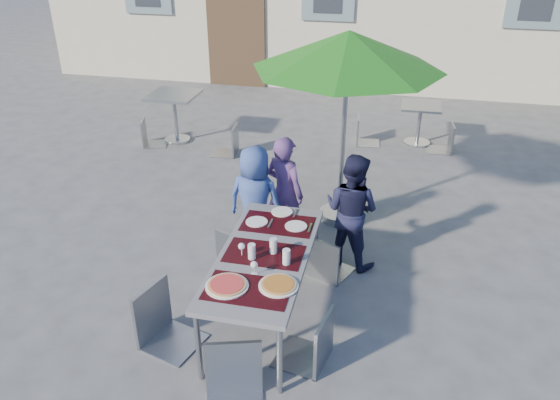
% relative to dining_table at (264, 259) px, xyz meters
% --- Properties ---
extents(ground, '(90.00, 90.00, 0.00)m').
position_rel_dining_table_xyz_m(ground, '(-0.59, 0.24, -0.70)').
color(ground, '#4D4D50').
rests_on(ground, ground).
extents(dining_table, '(0.80, 1.85, 0.76)m').
position_rel_dining_table_xyz_m(dining_table, '(0.00, 0.00, 0.00)').
color(dining_table, '#4F4F55').
rests_on(dining_table, ground).
extents(pizza_near_left, '(0.36, 0.36, 0.03)m').
position_rel_dining_table_xyz_m(pizza_near_left, '(-0.18, -0.55, 0.07)').
color(pizza_near_left, white).
rests_on(pizza_near_left, dining_table).
extents(pizza_near_right, '(0.33, 0.33, 0.03)m').
position_rel_dining_table_xyz_m(pizza_near_right, '(0.24, -0.45, 0.07)').
color(pizza_near_right, white).
rests_on(pizza_near_right, dining_table).
extents(glassware, '(0.49, 0.43, 0.15)m').
position_rel_dining_table_xyz_m(glassware, '(0.04, -0.09, 0.13)').
color(glassware, silver).
rests_on(glassware, dining_table).
extents(place_settings, '(0.66, 0.48, 0.01)m').
position_rel_dining_table_xyz_m(place_settings, '(-0.01, 0.62, 0.06)').
color(place_settings, white).
rests_on(place_settings, dining_table).
extents(child_0, '(0.67, 0.48, 1.30)m').
position_rel_dining_table_xyz_m(child_0, '(-0.40, 1.15, -0.05)').
color(child_0, '#374F97').
rests_on(child_0, ground).
extents(child_1, '(0.58, 0.50, 1.35)m').
position_rel_dining_table_xyz_m(child_1, '(-0.11, 1.38, -0.02)').
color(child_1, '#583873').
rests_on(child_1, ground).
extents(child_2, '(0.73, 0.59, 1.30)m').
position_rel_dining_table_xyz_m(child_2, '(0.67, 1.18, -0.05)').
color(child_2, '#191A37').
rests_on(child_2, ground).
extents(chair_0, '(0.53, 0.53, 0.91)m').
position_rel_dining_table_xyz_m(chair_0, '(-0.51, 0.76, -0.16)').
color(chair_0, gray).
rests_on(chair_0, ground).
extents(chair_1, '(0.47, 0.48, 1.00)m').
position_rel_dining_table_xyz_m(chair_1, '(0.01, 1.13, -0.11)').
color(chair_1, gray).
rests_on(chair_1, ground).
extents(chair_2, '(0.54, 0.54, 0.92)m').
position_rel_dining_table_xyz_m(chair_2, '(0.47, 0.83, -0.16)').
color(chair_2, '#939B9F').
rests_on(chair_2, ground).
extents(chair_3, '(0.58, 0.58, 1.05)m').
position_rel_dining_table_xyz_m(chair_3, '(-0.84, -0.49, -0.08)').
color(chair_3, gray).
rests_on(chair_3, ground).
extents(chair_4, '(0.51, 0.50, 0.96)m').
position_rel_dining_table_xyz_m(chair_4, '(0.54, -0.47, -0.13)').
color(chair_4, gray).
rests_on(chair_4, ground).
extents(chair_5, '(0.57, 0.58, 1.03)m').
position_rel_dining_table_xyz_m(chair_5, '(0.02, -1.06, -0.09)').
color(chair_5, gray).
rests_on(chair_5, ground).
extents(patio_umbrella, '(2.21, 2.21, 2.36)m').
position_rel_dining_table_xyz_m(patio_umbrella, '(0.44, 2.14, 1.42)').
color(patio_umbrella, '#B1B4B9').
rests_on(patio_umbrella, ground).
extents(cafe_table_0, '(0.78, 0.78, 0.84)m').
position_rel_dining_table_xyz_m(cafe_table_0, '(-2.62, 4.19, -0.09)').
color(cafe_table_0, '#B1B4B9').
rests_on(cafe_table_0, ground).
extents(bg_chair_l_0, '(0.47, 0.47, 0.84)m').
position_rel_dining_table_xyz_m(bg_chair_l_0, '(-3.00, 3.93, -0.21)').
color(bg_chair_l_0, gray).
rests_on(bg_chair_l_0, ground).
extents(bg_chair_r_0, '(0.44, 0.43, 0.91)m').
position_rel_dining_table_xyz_m(bg_chair_r_0, '(-1.57, 3.84, -0.16)').
color(bg_chair_r_0, '#91959C').
rests_on(bg_chair_r_0, ground).
extents(cafe_table_1, '(0.64, 0.64, 0.68)m').
position_rel_dining_table_xyz_m(cafe_table_1, '(1.41, 4.98, -0.25)').
color(cafe_table_1, '#B1B4B9').
rests_on(cafe_table_1, ground).
extents(bg_chair_l_1, '(0.42, 0.42, 0.88)m').
position_rel_dining_table_xyz_m(bg_chair_l_1, '(0.51, 4.79, -0.19)').
color(bg_chair_l_1, gray).
rests_on(bg_chair_l_1, ground).
extents(bg_chair_r_1, '(0.42, 0.42, 0.88)m').
position_rel_dining_table_xyz_m(bg_chair_r_1, '(1.85, 4.75, -0.19)').
color(bg_chair_r_1, gray).
rests_on(bg_chair_r_1, ground).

